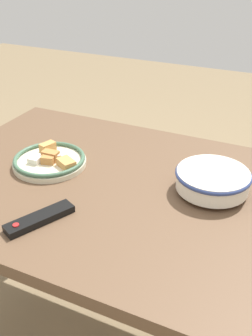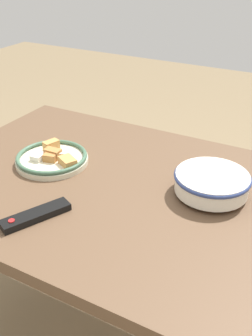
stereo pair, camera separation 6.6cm
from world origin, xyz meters
name	(u,v)px [view 2 (the right image)]	position (x,y,z in m)	size (l,w,h in m)	color
ground_plane	(120,336)	(0.00, 0.00, 0.00)	(8.00, 8.00, 0.00)	#7F6B4C
dining_table	(119,207)	(0.00, 0.00, 0.65)	(1.29, 0.87, 0.73)	brown
noodle_bowl	(212,183)	(-0.27, -0.08, 0.78)	(0.23, 0.23, 0.07)	silver
food_plate	(52,158)	(0.27, -0.01, 0.75)	(0.25, 0.25, 0.05)	beige
tv_remote	(36,215)	(0.11, 0.26, 0.74)	(0.13, 0.20, 0.02)	black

